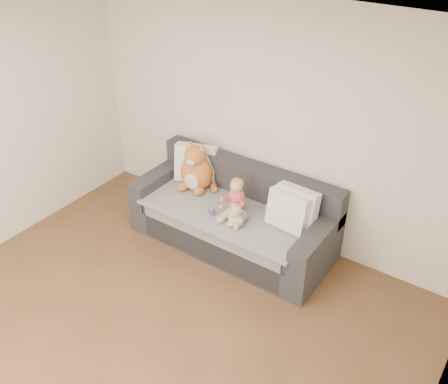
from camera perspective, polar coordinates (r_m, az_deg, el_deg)
name	(u,v)px	position (r m, az deg, el deg)	size (l,w,h in m)	color
room_shell	(129,222)	(3.77, -10.82, -3.36)	(5.00, 5.00, 5.00)	brown
sofa	(234,218)	(5.44, 1.14, -3.03)	(2.20, 0.94, 0.85)	#2C2D32
cushion_left	(196,163)	(5.70, -3.21, 3.28)	(0.52, 0.36, 0.45)	silver
cushion_right_back	(296,207)	(5.03, 8.25, -1.67)	(0.45, 0.22, 0.42)	silver
cushion_right_front	(288,211)	(4.97, 7.34, -2.14)	(0.44, 0.22, 0.40)	silver
toddler	(235,199)	(5.16, 1.31, -0.82)	(0.28, 0.40, 0.40)	#D34A60
plush_cat	(196,170)	(5.57, -3.21, 2.47)	(0.47, 0.44, 0.59)	#C25B2B
teddy_bear	(236,218)	(4.99, 1.34, -2.98)	(0.20, 0.15, 0.25)	#C9B88B
plush_cow	(241,216)	(5.09, 1.97, -2.76)	(0.12, 0.19, 0.15)	white
sippy_cup	(212,210)	(5.18, -1.40, -2.09)	(0.10, 0.07, 0.11)	purple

